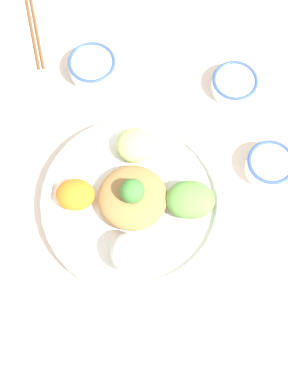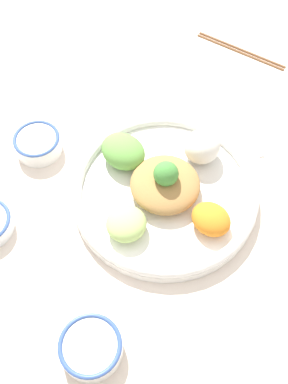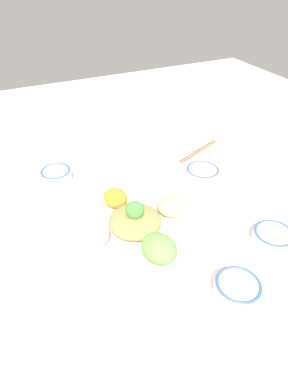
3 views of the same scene
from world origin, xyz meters
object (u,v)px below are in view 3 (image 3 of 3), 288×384
(rice_bowl_blue, at_px, (202,173))
(sauce_bowl_dark, at_px, (56,176))
(rice_bowl_plain, at_px, (273,236))
(serving_spoon_extra, at_px, (26,268))
(salad_platter, at_px, (135,227))
(chopsticks_pair_far, at_px, (199,150))
(sauce_bowl_red, at_px, (237,289))

(rice_bowl_blue, relative_size, sauce_bowl_dark, 1.11)
(rice_bowl_blue, xyz_separation_m, rice_bowl_plain, (-0.01, 0.30, -0.00))
(sauce_bowl_dark, distance_m, serving_spoon_extra, 0.33)
(sauce_bowl_dark, bearing_deg, rice_bowl_plain, 131.48)
(serving_spoon_extra, bearing_deg, salad_platter, -50.26)
(rice_bowl_blue, distance_m, sauce_bowl_dark, 0.44)
(salad_platter, xyz_separation_m, serving_spoon_extra, (0.26, -0.00, -0.02))
(serving_spoon_extra, bearing_deg, sauce_bowl_dark, 15.83)
(chopsticks_pair_far, bearing_deg, sauce_bowl_red, 43.11)
(salad_platter, distance_m, chopsticks_pair_far, 0.47)
(rice_bowl_blue, bearing_deg, sauce_bowl_red, 66.29)
(sauce_bowl_dark, xyz_separation_m, rice_bowl_plain, (-0.41, 0.47, -0.01))
(salad_platter, bearing_deg, chopsticks_pair_far, -142.50)
(sauce_bowl_dark, relative_size, chopsticks_pair_far, 0.45)
(rice_bowl_blue, height_order, serving_spoon_extra, rice_bowl_blue)
(chopsticks_pair_far, relative_size, serving_spoon_extra, 1.74)
(salad_platter, distance_m, serving_spoon_extra, 0.26)
(sauce_bowl_dark, height_order, chopsticks_pair_far, sauce_bowl_dark)
(rice_bowl_plain, bearing_deg, sauce_bowl_red, 26.07)
(sauce_bowl_red, relative_size, serving_spoon_extra, 0.81)
(sauce_bowl_dark, height_order, rice_bowl_plain, sauce_bowl_dark)
(sauce_bowl_red, xyz_separation_m, sauce_bowl_dark, (0.24, -0.55, 0.00))
(salad_platter, xyz_separation_m, chopsticks_pair_far, (-0.37, -0.28, -0.02))
(chopsticks_pair_far, distance_m, serving_spoon_extra, 0.69)
(salad_platter, relative_size, sauce_bowl_dark, 3.93)
(salad_platter, distance_m, rice_bowl_plain, 0.33)
(sauce_bowl_dark, bearing_deg, chopsticks_pair_far, 177.58)
(rice_bowl_plain, distance_m, chopsticks_pair_far, 0.45)
(sauce_bowl_red, distance_m, rice_bowl_plain, 0.19)
(rice_bowl_plain, height_order, chopsticks_pair_far, rice_bowl_plain)
(rice_bowl_blue, bearing_deg, chopsticks_pair_far, -119.88)
(salad_platter, height_order, rice_bowl_blue, salad_platter)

